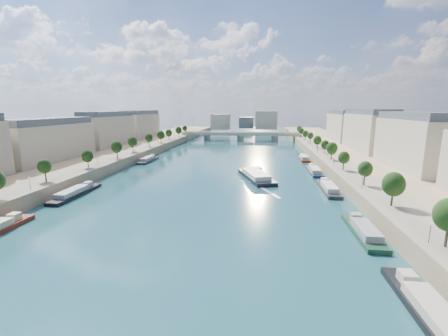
# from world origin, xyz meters

# --- Properties ---
(ground) EXTENTS (700.00, 700.00, 0.00)m
(ground) POSITION_xyz_m (0.00, 100.00, 0.00)
(ground) COLOR #0D303A
(ground) RESTS_ON ground
(quay_left) EXTENTS (44.00, 520.00, 5.00)m
(quay_left) POSITION_xyz_m (-72.00, 100.00, 2.50)
(quay_left) COLOR #9E8460
(quay_left) RESTS_ON ground
(quay_right) EXTENTS (44.00, 520.00, 5.00)m
(quay_right) POSITION_xyz_m (72.00, 100.00, 2.50)
(quay_right) COLOR #9E8460
(quay_right) RESTS_ON ground
(pave_left) EXTENTS (14.00, 520.00, 0.10)m
(pave_left) POSITION_xyz_m (-57.00, 100.00, 5.05)
(pave_left) COLOR gray
(pave_left) RESTS_ON quay_left
(pave_right) EXTENTS (14.00, 520.00, 0.10)m
(pave_right) POSITION_xyz_m (57.00, 100.00, 5.05)
(pave_right) COLOR gray
(pave_right) RESTS_ON quay_right
(trees_left) EXTENTS (4.80, 268.80, 8.26)m
(trees_left) POSITION_xyz_m (-55.00, 102.00, 10.48)
(trees_left) COLOR #382B1E
(trees_left) RESTS_ON ground
(trees_right) EXTENTS (4.80, 268.80, 8.26)m
(trees_right) POSITION_xyz_m (55.00, 110.00, 10.48)
(trees_right) COLOR #382B1E
(trees_right) RESTS_ON ground
(lamps_left) EXTENTS (0.36, 200.36, 4.28)m
(lamps_left) POSITION_xyz_m (-52.50, 90.00, 7.78)
(lamps_left) COLOR black
(lamps_left) RESTS_ON ground
(lamps_right) EXTENTS (0.36, 200.36, 4.28)m
(lamps_right) POSITION_xyz_m (52.50, 105.00, 7.78)
(lamps_right) COLOR black
(lamps_right) RESTS_ON ground
(buildings_left) EXTENTS (16.00, 226.00, 23.20)m
(buildings_left) POSITION_xyz_m (-85.00, 112.00, 16.45)
(buildings_left) COLOR #BFAE93
(buildings_left) RESTS_ON ground
(buildings_right) EXTENTS (16.00, 226.00, 23.20)m
(buildings_right) POSITION_xyz_m (85.00, 112.00, 16.45)
(buildings_right) COLOR #BFAE93
(buildings_right) RESTS_ON ground
(skyline) EXTENTS (79.00, 42.00, 22.00)m
(skyline) POSITION_xyz_m (3.19, 319.52, 14.66)
(skyline) COLOR #BFAE93
(skyline) RESTS_ON ground
(bridge) EXTENTS (112.00, 12.00, 8.15)m
(bridge) POSITION_xyz_m (0.00, 230.26, 5.08)
(bridge) COLOR #C1B79E
(bridge) RESTS_ON ground
(tour_barge) EXTENTS (18.08, 31.67, 4.14)m
(tour_barge) POSITION_xyz_m (17.95, 75.82, 1.20)
(tour_barge) COLOR black
(tour_barge) RESTS_ON ground
(wake) EXTENTS (15.85, 25.70, 0.04)m
(wake) POSITION_xyz_m (17.95, 59.29, 0.02)
(wake) COLOR silver
(wake) RESTS_ON ground
(moored_barges_left) EXTENTS (5.00, 154.26, 3.60)m
(moored_barges_left) POSITION_xyz_m (-45.50, 36.33, 0.84)
(moored_barges_left) COLOR #182336
(moored_barges_left) RESTS_ON ground
(moored_barges_right) EXTENTS (5.00, 160.12, 3.60)m
(moored_barges_right) POSITION_xyz_m (45.50, 56.54, 0.84)
(moored_barges_right) COLOR black
(moored_barges_right) RESTS_ON ground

